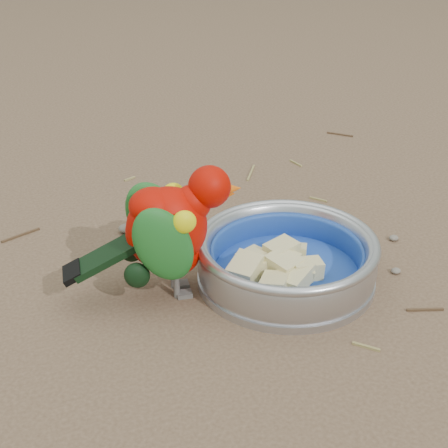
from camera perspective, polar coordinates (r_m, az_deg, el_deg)
name	(u,v)px	position (r m, az deg, el deg)	size (l,w,h in m)	color
ground	(281,285)	(0.88, 4.80, -5.10)	(60.00, 60.00, 0.00)	brown
food_bowl	(286,276)	(0.88, 5.16, -4.30)	(0.23, 0.23, 0.02)	#B2B2BA
bowl_wall	(287,256)	(0.86, 5.25, -2.63)	(0.23, 0.23, 0.04)	#B2B2BA
fruit_wedges	(287,260)	(0.87, 5.23, -3.02)	(0.14, 0.14, 0.03)	beige
lory_parrot	(170,237)	(0.82, -4.50, -1.08)	(0.09, 0.20, 0.16)	#B30A00
ground_debris	(293,258)	(0.93, 5.75, -2.87)	(0.90, 0.80, 0.01)	olive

